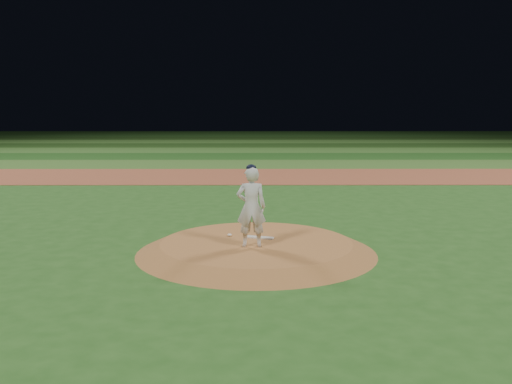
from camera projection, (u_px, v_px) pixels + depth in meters
name	position (u px, v px, depth m)	size (l,w,h in m)	color
ground	(256.00, 252.00, 13.12)	(120.00, 120.00, 0.00)	#24541B
infield_dirt_band	(255.00, 176.00, 26.95)	(70.00, 6.00, 0.02)	brown
outfield_stripe_0	(255.00, 164.00, 32.39)	(70.00, 5.00, 0.02)	#386324
outfield_stripe_1	(255.00, 156.00, 37.33)	(70.00, 5.00, 0.02)	#1B4716
outfield_stripe_2	(255.00, 150.00, 42.27)	(70.00, 5.00, 0.02)	#366725
outfield_stripe_3	(255.00, 145.00, 47.22)	(70.00, 5.00, 0.02)	#1E4114
outfield_stripe_4	(255.00, 142.00, 52.16)	(70.00, 5.00, 0.02)	#3A6E28
outfield_stripe_5	(255.00, 138.00, 57.10)	(70.00, 5.00, 0.02)	#1F4215
pitchers_mound	(256.00, 247.00, 13.10)	(5.50, 5.50, 0.25)	#A46632
pitching_rubber	(260.00, 237.00, 13.44)	(0.67, 0.17, 0.03)	silver
rosin_bag	(230.00, 235.00, 13.64)	(0.11, 0.11, 0.06)	white
pitcher_on_mound	(251.00, 207.00, 12.51)	(0.67, 0.45, 1.84)	silver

